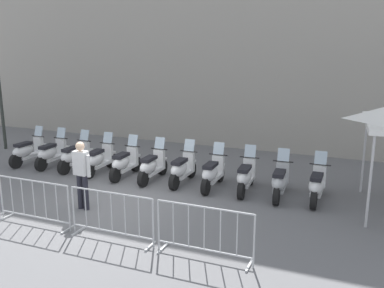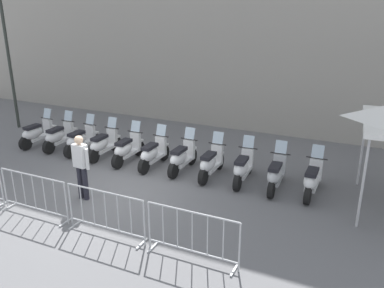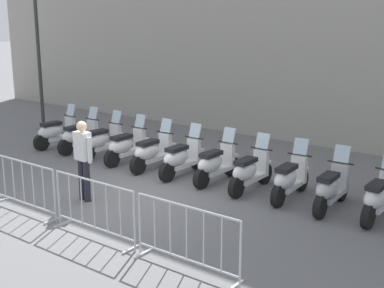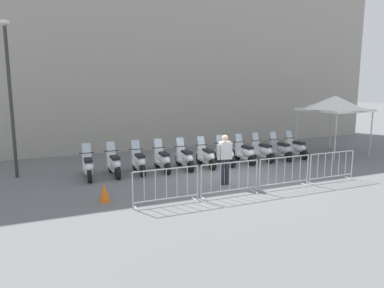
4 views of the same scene
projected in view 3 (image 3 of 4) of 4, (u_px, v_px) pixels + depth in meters
The scene contains 17 objects.
ground_plane at pixel (127, 197), 11.43m from camera, with size 120.00×120.00×0.00m, color slate.
motorcycle_0 at pixel (56, 132), 15.62m from camera, with size 0.59×1.72×1.24m.
motorcycle_1 at pixel (80, 136), 15.10m from camera, with size 0.56×1.72×1.24m.
motorcycle_2 at pixel (102, 141), 14.53m from camera, with size 0.56×1.73×1.24m.
motorcycle_3 at pixel (126, 146), 13.95m from camera, with size 0.56×1.73×1.24m.
motorcycle_4 at pixel (152, 152), 13.36m from camera, with size 0.56×1.73×1.24m.
motorcycle_5 at pixel (181, 158), 12.79m from camera, with size 0.56×1.73×1.24m.
motorcycle_6 at pixel (215, 164), 12.29m from camera, with size 0.56×1.73×1.24m.
motorcycle_7 at pixel (249, 172), 11.70m from camera, with size 0.56×1.72×1.24m.
motorcycle_8 at pixel (289, 179), 11.17m from camera, with size 0.56×1.72×1.24m.
motorcycle_9 at pixel (331, 189), 10.56m from camera, with size 0.56×1.72×1.24m.
motorcycle_10 at pixel (379, 197), 10.05m from camera, with size 0.56×1.73×1.24m.
barrier_segment_1 at pixel (23, 187), 10.46m from camera, with size 1.98×0.55×1.07m.
barrier_segment_2 at pixel (94, 209), 9.25m from camera, with size 1.98×0.55×1.07m.
barrier_segment_3 at pixel (186, 239), 8.03m from camera, with size 1.98×0.55×1.07m.
street_lamp at pixel (37, 29), 17.37m from camera, with size 0.36×0.36×5.65m.
officer_near_row_end at pixel (83, 156), 10.99m from camera, with size 0.54×0.27×1.73m.
Camera 3 is at (7.21, -8.19, 3.86)m, focal length 49.02 mm.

